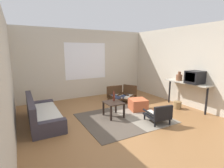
% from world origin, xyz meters
% --- Properties ---
extents(ground_plane, '(7.80, 7.80, 0.00)m').
position_xyz_m(ground_plane, '(0.00, 0.00, 0.00)').
color(ground_plane, olive).
extents(far_wall_with_window, '(5.60, 0.13, 2.70)m').
position_xyz_m(far_wall_with_window, '(0.00, 3.06, 1.35)').
color(far_wall_with_window, beige).
rests_on(far_wall_with_window, ground).
extents(side_wall_right, '(0.12, 6.60, 2.70)m').
position_xyz_m(side_wall_right, '(2.66, 0.30, 1.35)').
color(side_wall_right, beige).
rests_on(side_wall_right, ground).
extents(side_wall_left, '(0.12, 6.60, 2.70)m').
position_xyz_m(side_wall_left, '(-2.66, 0.30, 1.35)').
color(side_wall_left, beige).
rests_on(side_wall_left, ground).
extents(area_rug, '(2.36, 1.99, 0.01)m').
position_xyz_m(area_rug, '(0.08, 0.29, 0.01)').
color(area_rug, '#4C4238').
rests_on(area_rug, ground).
extents(couch, '(0.78, 1.94, 0.70)m').
position_xyz_m(couch, '(-1.99, 1.10, 0.21)').
color(couch, '#38333D').
rests_on(couch, ground).
extents(coffee_table, '(0.50, 0.55, 0.44)m').
position_xyz_m(coffee_table, '(-0.12, 0.54, 0.34)').
color(coffee_table, black).
rests_on(coffee_table, ground).
extents(armchair_by_window, '(0.67, 0.61, 0.56)m').
position_xyz_m(armchair_by_window, '(0.75, 1.84, 0.24)').
color(armchair_by_window, '#472D19').
rests_on(armchair_by_window, ground).
extents(armchair_striped_foreground, '(0.62, 0.66, 0.53)m').
position_xyz_m(armchair_striped_foreground, '(0.69, -0.44, 0.25)').
color(armchair_striped_foreground, black).
rests_on(armchair_striped_foreground, ground).
extents(armchair_corner, '(0.76, 0.75, 0.60)m').
position_xyz_m(armchair_corner, '(1.12, 1.62, 0.26)').
color(armchair_corner, '#472D19').
rests_on(armchair_corner, ground).
extents(ottoman_orange, '(0.63, 0.63, 0.36)m').
position_xyz_m(ottoman_orange, '(0.86, 0.66, 0.18)').
color(ottoman_orange, '#BC5633').
rests_on(ottoman_orange, ground).
extents(console_shelf, '(0.40, 1.54, 0.88)m').
position_xyz_m(console_shelf, '(2.37, 0.06, 0.77)').
color(console_shelf, '#B2AD9E').
rests_on(console_shelf, ground).
extents(crt_television, '(0.51, 0.44, 0.39)m').
position_xyz_m(crt_television, '(2.37, -0.21, 1.08)').
color(crt_television, black).
rests_on(crt_television, console_shelf).
extents(clay_vase, '(0.20, 0.20, 0.31)m').
position_xyz_m(clay_vase, '(2.37, 0.39, 1.00)').
color(clay_vase, brown).
rests_on(clay_vase, console_shelf).
extents(glass_bottle, '(0.06, 0.06, 0.30)m').
position_xyz_m(glass_bottle, '(-0.03, 0.67, 0.56)').
color(glass_bottle, '#5B2319').
rests_on(glass_bottle, coffee_table).
extents(wicker_basket, '(0.25, 0.25, 0.24)m').
position_xyz_m(wicker_basket, '(2.08, 0.14, 0.12)').
color(wicker_basket, olive).
rests_on(wicker_basket, ground).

